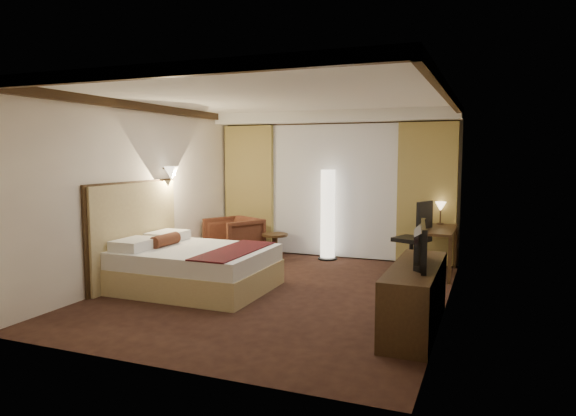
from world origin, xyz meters
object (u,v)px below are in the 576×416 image
at_px(office_chair, 412,237).
at_px(bed, 196,268).
at_px(side_table, 275,248).
at_px(floor_lamp, 328,215).
at_px(television, 414,239).
at_px(armchair, 234,237).
at_px(desk, 436,251).
at_px(dresser, 415,297).

bearing_deg(office_chair, bed, -120.46).
bearing_deg(bed, side_table, 81.12).
height_order(floor_lamp, office_chair, floor_lamp).
bearing_deg(television, office_chair, 0.76).
distance_m(armchair, desk, 3.57).
height_order(side_table, dresser, dresser).
bearing_deg(television, armchair, 46.37).
bearing_deg(dresser, office_chair, 99.19).
bearing_deg(office_chair, desk, 28.14).
xyz_separation_m(armchair, dresser, (3.61, -2.59, -0.07)).
bearing_deg(bed, office_chair, 38.68).
relative_size(office_chair, dresser, 0.65).
relative_size(armchair, television, 0.85).
relative_size(desk, television, 1.28).
relative_size(armchair, dresser, 0.47).
xyz_separation_m(bed, armchair, (-0.46, 2.03, 0.13)).
distance_m(desk, dresser, 2.78).
distance_m(desk, television, 2.85).
bearing_deg(television, side_table, 38.60).
xyz_separation_m(armchair, side_table, (0.79, 0.07, -0.17)).
distance_m(side_table, dresser, 3.88).
bearing_deg(dresser, side_table, 136.71).
height_order(desk, office_chair, office_chair).
bearing_deg(desk, bed, -144.40).
xyz_separation_m(armchair, television, (3.58, -2.59, 0.58)).
height_order(floor_lamp, television, floor_lamp).
bearing_deg(side_table, floor_lamp, 36.67).
bearing_deg(television, desk, -7.40).
bearing_deg(dresser, bed, 169.99).
xyz_separation_m(bed, floor_lamp, (1.13, 2.70, 0.53)).
bearing_deg(bed, armchair, 102.75).
bearing_deg(office_chair, dresser, -59.96).
bearing_deg(side_table, desk, 2.43).
bearing_deg(television, bed, 72.08).
height_order(armchair, side_table, armchair).
xyz_separation_m(armchair, desk, (3.56, 0.19, -0.05)).
relative_size(floor_lamp, desk, 1.29).
bearing_deg(desk, armchair, -176.91).
xyz_separation_m(floor_lamp, television, (2.00, -3.25, 0.18)).
bearing_deg(floor_lamp, television, -58.45).
bearing_deg(office_chair, television, -60.57).
distance_m(office_chair, television, 2.79).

